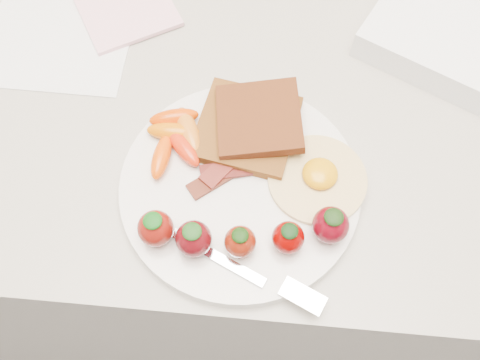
{
  "coord_description": "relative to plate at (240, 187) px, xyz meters",
  "views": [
    {
      "loc": [
        0.02,
        1.29,
        1.45
      ],
      "look_at": [
        -0.0,
        1.54,
        0.93
      ],
      "focal_mm": 40.0,
      "sensor_mm": 36.0,
      "label": 1
    }
  ],
  "objects": [
    {
      "name": "toast_upper",
      "position": [
        0.02,
        0.07,
        0.03
      ],
      "size": [
        0.11,
        0.11,
        0.02
      ],
      "primitive_type": "cube",
      "rotation": [
        0.0,
        -0.1,
        0.15
      ],
      "color": "black",
      "rests_on": "toast_lower"
    },
    {
      "name": "baby_carrots",
      "position": [
        -0.08,
        0.05,
        0.02
      ],
      "size": [
        0.07,
        0.1,
        0.02
      ],
      "color": "#CA6001",
      "rests_on": "plate"
    },
    {
      "name": "plate",
      "position": [
        0.0,
        0.0,
        0.0
      ],
      "size": [
        0.27,
        0.27,
        0.02
      ],
      "primitive_type": "cylinder",
      "color": "silver",
      "rests_on": "counter"
    },
    {
      "name": "counter",
      "position": [
        0.0,
        0.16,
        -0.46
      ],
      "size": [
        2.0,
        0.6,
        0.9
      ],
      "primitive_type": "cube",
      "color": "gray",
      "rests_on": "ground"
    },
    {
      "name": "toast_lower",
      "position": [
        0.0,
        0.07,
        0.02
      ],
      "size": [
        0.13,
        0.13,
        0.01
      ],
      "primitive_type": "cube",
      "rotation": [
        0.0,
        0.0,
        -0.18
      ],
      "color": "#483011",
      "rests_on": "plate"
    },
    {
      "name": "fork",
      "position": [
        0.03,
        -0.1,
        0.01
      ],
      "size": [
        0.17,
        0.08,
        0.0
      ],
      "color": "silver",
      "rests_on": "plate"
    },
    {
      "name": "paper_sheet",
      "position": [
        -0.26,
        0.24,
        -0.01
      ],
      "size": [
        0.19,
        0.26,
        0.0
      ],
      "primitive_type": "cube",
      "rotation": [
        0.0,
        0.0,
        -0.01
      ],
      "color": "white",
      "rests_on": "counter"
    },
    {
      "name": "fried_egg",
      "position": [
        0.09,
        0.01,
        0.01
      ],
      "size": [
        0.13,
        0.13,
        0.02
      ],
      "color": "beige",
      "rests_on": "plate"
    },
    {
      "name": "strawberries",
      "position": [
        0.01,
        -0.07,
        0.03
      ],
      "size": [
        0.22,
        0.07,
        0.05
      ],
      "color": "maroon",
      "rests_on": "plate"
    },
    {
      "name": "bacon_strips",
      "position": [
        -0.01,
        0.02,
        0.01
      ],
      "size": [
        0.1,
        0.09,
        0.01
      ],
      "color": "black",
      "rests_on": "plate"
    }
  ]
}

